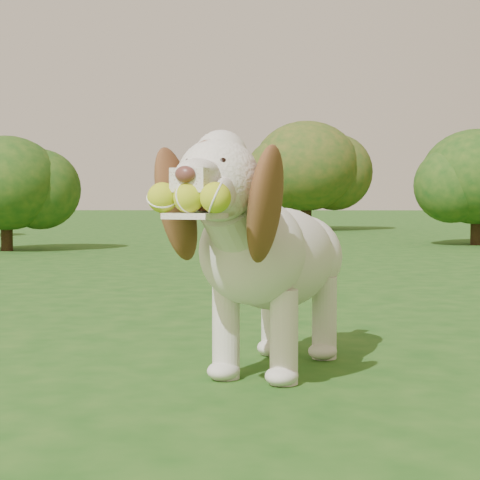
{
  "coord_description": "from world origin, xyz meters",
  "views": [
    {
      "loc": [
        -0.27,
        -2.71,
        0.65
      ],
      "look_at": [
        -0.34,
        -0.03,
        0.51
      ],
      "focal_mm": 60.0,
      "sensor_mm": 36.0,
      "label": 1
    }
  ],
  "objects": [
    {
      "name": "ground",
      "position": [
        0.0,
        0.0,
        0.0
      ],
      "size": [
        80.0,
        80.0,
        0.0
      ],
      "primitive_type": "plane",
      "color": "#1A4C15",
      "rests_on": "ground"
    },
    {
      "name": "dog",
      "position": [
        -0.24,
        0.22,
        0.46
      ],
      "size": [
        0.77,
        1.29,
        0.86
      ],
      "rotation": [
        0.0,
        0.0,
        -0.37
      ],
      "color": "silver",
      "rests_on": "ground"
    },
    {
      "name": "shrub_a",
      "position": [
        -3.39,
        7.01,
        0.83
      ],
      "size": [
        1.36,
        1.36,
        1.41
      ],
      "color": "#382314",
      "rests_on": "ground"
    },
    {
      "name": "shrub_i",
      "position": [
        0.63,
        13.37,
        1.28
      ],
      "size": [
        2.11,
        2.11,
        2.18
      ],
      "color": "#382314",
      "rests_on": "ground"
    },
    {
      "name": "shrub_c",
      "position": [
        2.69,
        8.38,
        0.94
      ],
      "size": [
        1.54,
        1.54,
        1.59
      ],
      "color": "#382314",
      "rests_on": "ground"
    }
  ]
}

